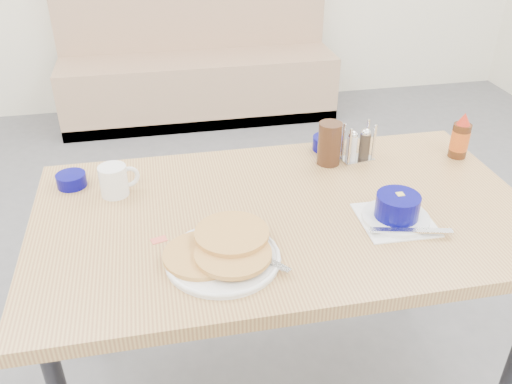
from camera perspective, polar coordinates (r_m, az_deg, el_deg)
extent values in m
cube|color=tan|center=(3.96, -5.97, 10.93)|extent=(1.90, 0.55, 0.45)
cube|color=tan|center=(4.04, -6.73, 18.59)|extent=(1.90, 0.12, 1.00)
cube|color=#2D2D33|center=(4.03, -5.83, 8.47)|extent=(1.90, 0.55, 0.08)
cube|color=tan|center=(1.54, 3.04, -2.52)|extent=(1.40, 0.80, 0.04)
cylinder|color=#2D2D33|center=(2.01, -17.27, -8.38)|extent=(0.04, 0.04, 0.72)
cylinder|color=#2D2D33|center=(2.20, 16.57, -4.31)|extent=(0.04, 0.04, 0.72)
cylinder|color=white|center=(1.34, -3.51, -7.00)|extent=(0.28, 0.28, 0.01)
cylinder|color=#DCA053|center=(1.33, -5.78, -6.59)|extent=(0.19, 0.19, 0.01)
cylinder|color=#DCA053|center=(1.31, -2.43, -6.52)|extent=(0.19, 0.19, 0.01)
cylinder|color=#DCA053|center=(1.36, -2.57, -4.36)|extent=(0.19, 0.19, 0.01)
cube|color=silver|center=(1.31, 1.38, -7.22)|extent=(0.09, 0.11, 0.01)
cylinder|color=white|center=(1.63, -14.76, 1.16)|extent=(0.08, 0.08, 0.09)
cylinder|color=black|center=(1.61, -14.95, 2.43)|extent=(0.07, 0.07, 0.00)
torus|color=white|center=(1.64, -13.27, 1.55)|extent=(0.07, 0.03, 0.07)
cube|color=white|center=(1.53, 14.44, -2.85)|extent=(0.20, 0.20, 0.00)
cylinder|color=white|center=(1.52, 14.48, -2.61)|extent=(0.18, 0.18, 0.01)
cylinder|color=#050467|center=(1.50, 14.67, -1.42)|extent=(0.12, 0.12, 0.06)
cylinder|color=white|center=(1.49, 14.80, -0.59)|extent=(0.11, 0.11, 0.01)
cube|color=#F4DB60|center=(1.50, 14.92, -0.32)|extent=(0.02, 0.02, 0.01)
cube|color=silver|center=(1.47, 16.02, -3.93)|extent=(0.21, 0.07, 0.01)
cylinder|color=#050467|center=(1.72, -18.85, 1.20)|extent=(0.09, 0.09, 0.04)
cylinder|color=#050467|center=(1.86, 7.53, 5.12)|extent=(0.10, 0.10, 0.05)
cylinder|color=#3C2213|center=(1.75, 7.74, 5.08)|extent=(0.10, 0.10, 0.14)
cube|color=silver|center=(1.82, 10.56, 3.48)|extent=(0.11, 0.08, 0.00)
cylinder|color=silver|center=(1.75, 9.86, 4.75)|extent=(0.01, 0.01, 0.12)
cylinder|color=silver|center=(1.80, 12.32, 5.16)|extent=(0.01, 0.01, 0.12)
cylinder|color=silver|center=(1.79, 9.18, 5.35)|extent=(0.01, 0.01, 0.12)
cylinder|color=silver|center=(1.83, 11.61, 5.74)|extent=(0.01, 0.01, 0.12)
cylinder|color=silver|center=(1.79, 10.02, 4.59)|extent=(0.04, 0.04, 0.08)
cylinder|color=#3F3326|center=(1.81, 11.36, 4.82)|extent=(0.04, 0.04, 0.08)
cylinder|color=#47230F|center=(1.90, 20.65, 5.09)|extent=(0.06, 0.06, 0.12)
cylinder|color=orange|center=(1.90, 20.66, 5.15)|extent=(0.06, 0.06, 0.07)
cone|color=red|center=(1.87, 21.09, 7.21)|extent=(0.04, 0.04, 0.04)
cube|color=#E85D4D|center=(1.43, -10.18, -4.98)|extent=(0.05, 0.04, 0.00)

